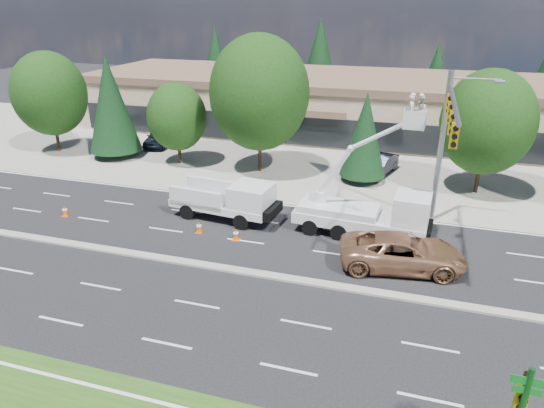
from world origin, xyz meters
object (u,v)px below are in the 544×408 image
(signal_mast, at_px, (446,133))
(bucket_truck, at_px, (373,208))
(utility_pickup, at_px, (229,204))
(minivan, at_px, (403,252))

(signal_mast, bearing_deg, bucket_truck, -160.17)
(utility_pickup, xyz_separation_m, bucket_truck, (8.68, 0.03, 0.78))
(utility_pickup, bearing_deg, minivan, -9.74)
(minivan, bearing_deg, utility_pickup, 65.20)
(utility_pickup, height_order, minivan, utility_pickup)
(signal_mast, bearing_deg, minivan, -109.10)
(utility_pickup, height_order, bucket_truck, bucket_truck)
(signal_mast, distance_m, minivan, 6.86)
(signal_mast, relative_size, utility_pickup, 1.55)
(signal_mast, height_order, bucket_truck, signal_mast)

